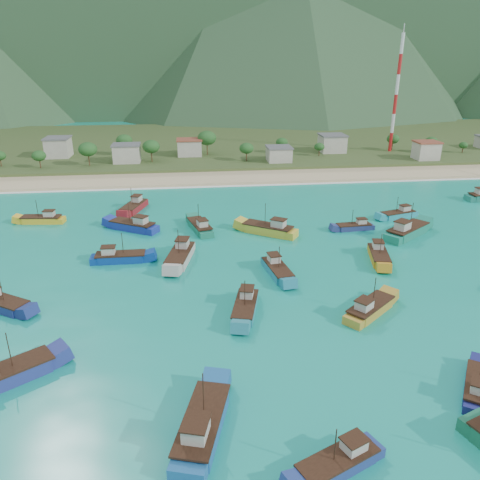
{
  "coord_description": "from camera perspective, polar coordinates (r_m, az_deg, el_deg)",
  "views": [
    {
      "loc": [
        -10.47,
        -65.98,
        36.61
      ],
      "look_at": [
        -0.76,
        18.0,
        3.0
      ],
      "focal_mm": 35.0,
      "sensor_mm": 36.0,
      "label": 1
    }
  ],
  "objects": [
    {
      "name": "boat_19",
      "position": [
        49.9,
        11.98,
        -25.1
      ],
      "size": [
        9.66,
        6.3,
        5.52
      ],
      "rotation": [
        0.0,
        0.0,
        1.99
      ],
      "color": "navy",
      "rests_on": "ground"
    },
    {
      "name": "boat_2",
      "position": [
        71.92,
        0.66,
        -8.26
      ],
      "size": [
        5.52,
        10.8,
        6.12
      ],
      "rotation": [
        0.0,
        0.0,
        2.89
      ],
      "color": "teal",
      "rests_on": "ground"
    },
    {
      "name": "boat_4",
      "position": [
        64.53,
        -26.61,
        -14.6
      ],
      "size": [
        11.56,
        9.51,
        6.91
      ],
      "rotation": [
        0.0,
        0.0,
        5.32
      ],
      "color": "navy",
      "rests_on": "ground"
    },
    {
      "name": "land",
      "position": [
        209.47,
        -3.7,
        11.57
      ],
      "size": [
        400.0,
        110.0,
        2.4
      ],
      "primitive_type": "cube",
      "color": "#385123",
      "rests_on": "ground"
    },
    {
      "name": "boat_8",
      "position": [
        81.73,
        -27.1,
        -6.97
      ],
      "size": [
        10.33,
        8.07,
        6.09
      ],
      "rotation": [
        0.0,
        0.0,
        4.15
      ],
      "color": "navy",
      "rests_on": "ground"
    },
    {
      "name": "ground",
      "position": [
        76.18,
        2.14,
        -7.06
      ],
      "size": [
        600.0,
        600.0,
        0.0
      ],
      "primitive_type": "plane",
      "color": "#0B8272",
      "rests_on": "ground"
    },
    {
      "name": "boat_9",
      "position": [
        107.2,
        -12.87,
        1.63
      ],
      "size": [
        11.73,
        8.9,
        6.86
      ],
      "rotation": [
        0.0,
        0.0,
        1.03
      ],
      "color": "#1B2F96",
      "rests_on": "ground"
    },
    {
      "name": "boat_18",
      "position": [
        120.76,
        -12.8,
        3.89
      ],
      "size": [
        6.58,
        11.65,
        6.61
      ],
      "rotation": [
        0.0,
        0.0,
        2.83
      ],
      "color": "maroon",
      "rests_on": "ground"
    },
    {
      "name": "boat_5",
      "position": [
        107.95,
        13.77,
        1.51
      ],
      "size": [
        8.74,
        3.11,
        5.08
      ],
      "rotation": [
        0.0,
        0.0,
        1.64
      ],
      "color": "navy",
      "rests_on": "ground"
    },
    {
      "name": "boat_3",
      "position": [
        83.92,
        4.55,
        -3.72
      ],
      "size": [
        4.54,
        10.59,
        6.06
      ],
      "rotation": [
        0.0,
        0.0,
        3.29
      ],
      "color": "teal",
      "rests_on": "ground"
    },
    {
      "name": "boat_14",
      "position": [
        63.2,
        26.97,
        -15.81
      ],
      "size": [
        7.39,
        9.04,
        5.39
      ],
      "rotation": [
        0.0,
        0.0,
        5.68
      ],
      "color": "navy",
      "rests_on": "ground"
    },
    {
      "name": "surf_line",
      "position": [
        140.73,
        -2.11,
        6.59
      ],
      "size": [
        400.0,
        2.5,
        0.08
      ],
      "primitive_type": "cube",
      "color": "white",
      "rests_on": "ground"
    },
    {
      "name": "boat_11",
      "position": [
        91.53,
        -14.47,
        -2.13
      ],
      "size": [
        10.42,
        3.13,
        6.15
      ],
      "rotation": [
        0.0,
        0.0,
        4.72
      ],
      "color": "navy",
      "rests_on": "ground"
    },
    {
      "name": "vegetation",
      "position": [
        172.76,
        -3.79,
        11.17
      ],
      "size": [
        280.47,
        25.56,
        9.17
      ],
      "color": "#235623",
      "rests_on": "ground"
    },
    {
      "name": "boat_26",
      "position": [
        51.9,
        -4.64,
        -21.82
      ],
      "size": [
        6.97,
        12.95,
        7.34
      ],
      "rotation": [
        0.0,
        0.0,
        6.0
      ],
      "color": "#1C5B9C",
      "rests_on": "ground"
    },
    {
      "name": "boat_21",
      "position": [
        119.09,
        18.75,
        2.92
      ],
      "size": [
        10.0,
        5.39,
        5.67
      ],
      "rotation": [
        0.0,
        0.0,
        1.85
      ],
      "color": "teal",
      "rests_on": "ground"
    },
    {
      "name": "radio_tower",
      "position": [
        191.49,
        18.51,
        16.48
      ],
      "size": [
        1.2,
        1.2,
        42.29
      ],
      "color": "red",
      "rests_on": "ground"
    },
    {
      "name": "boat_10",
      "position": [
        104.6,
        -4.91,
        1.55
      ],
      "size": [
        5.81,
        11.16,
        6.33
      ],
      "rotation": [
        0.0,
        0.0,
        0.26
      ],
      "color": "#187459",
      "rests_on": "ground"
    },
    {
      "name": "boat_15",
      "position": [
        107.13,
        19.7,
        0.96
      ],
      "size": [
        12.86,
        10.9,
        7.75
      ],
      "rotation": [
        0.0,
        0.0,
        5.35
      ],
      "color": "#167A62",
      "rests_on": "ground"
    },
    {
      "name": "boat_0",
      "position": [
        118.53,
        -22.96,
        2.27
      ],
      "size": [
        10.23,
        3.97,
        5.9
      ],
      "rotation": [
        0.0,
        0.0,
        1.47
      ],
      "color": "gold",
      "rests_on": "ground"
    },
    {
      "name": "boat_16",
      "position": [
        102.45,
        3.54,
        1.25
      ],
      "size": [
        12.21,
        9.9,
        7.26
      ],
      "rotation": [
        0.0,
        0.0,
        0.97
      ],
      "color": "gold",
      "rests_on": "ground"
    },
    {
      "name": "boat_23",
      "position": [
        74.06,
        15.53,
        -8.17
      ],
      "size": [
        10.04,
        9.07,
        6.19
      ],
      "rotation": [
        0.0,
        0.0,
        5.4
      ],
      "color": "#B28D2B",
      "rests_on": "ground"
    },
    {
      "name": "boat_13",
      "position": [
        93.31,
        16.55,
        -1.9
      ],
      "size": [
        5.28,
        10.63,
        6.03
      ],
      "rotation": [
        0.0,
        0.0,
        2.91
      ],
      "color": "#C2851C",
      "rests_on": "ground"
    },
    {
      "name": "village",
      "position": [
        173.09,
        -2.97,
        10.98
      ],
      "size": [
        216.26,
        27.38,
        7.03
      ],
      "color": "beige",
      "rests_on": "ground"
    },
    {
      "name": "beach",
      "position": [
        149.89,
        -2.41,
        7.53
      ],
      "size": [
        400.0,
        18.0,
        1.2
      ],
      "primitive_type": "cube",
      "color": "beige",
      "rests_on": "ground"
    },
    {
      "name": "boat_17",
      "position": [
        89.64,
        -7.29,
        -1.99
      ],
      "size": [
        6.07,
        12.41,
        7.05
      ],
      "rotation": [
        0.0,
        0.0,
        2.92
      ],
      "color": "#BAB0A8",
      "rests_on": "ground"
    }
  ]
}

